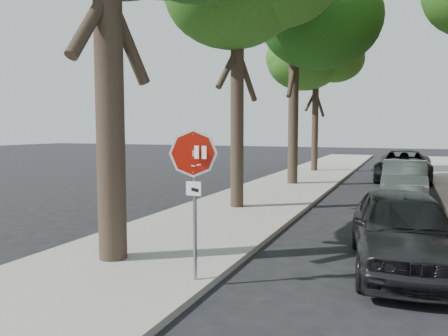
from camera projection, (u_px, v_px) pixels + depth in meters
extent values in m
plane|color=black|center=(233.00, 292.00, 7.32)|extent=(120.00, 120.00, 0.00)
cube|color=gray|center=(279.00, 189.00, 19.31)|extent=(4.00, 55.00, 0.12)
cube|color=#9E9384|center=(326.00, 192.00, 18.53)|extent=(0.12, 55.00, 0.13)
cube|color=#9E9384|center=(441.00, 198.00, 16.84)|extent=(0.12, 55.00, 0.13)
cylinder|color=gray|center=(195.00, 206.00, 7.47)|extent=(0.06, 0.06, 2.60)
cube|color=#99999E|center=(194.00, 153.00, 7.36)|extent=(0.05, 0.06, 0.10)
cylinder|color=#99999E|center=(194.00, 153.00, 7.36)|extent=(0.76, 0.32, 0.82)
cylinder|color=white|center=(193.00, 153.00, 7.34)|extent=(0.76, 0.32, 0.82)
cylinder|color=#B31306|center=(193.00, 153.00, 7.34)|extent=(0.68, 0.29, 0.74)
cube|color=white|center=(182.00, 152.00, 7.41)|extent=(0.08, 0.00, 0.22)
cube|color=white|center=(189.00, 152.00, 7.35)|extent=(0.08, 0.00, 0.22)
cube|color=white|center=(197.00, 152.00, 7.30)|extent=(0.08, 0.00, 0.22)
cube|color=white|center=(204.00, 152.00, 7.25)|extent=(0.08, 0.00, 0.22)
cube|color=silver|center=(187.00, 164.00, 7.39)|extent=(0.08, 0.00, 0.03)
cube|color=silver|center=(193.00, 166.00, 7.35)|extent=(0.08, 0.00, 0.03)
cube|color=silver|center=(199.00, 165.00, 7.30)|extent=(0.08, 0.00, 0.03)
cube|color=white|center=(194.00, 189.00, 7.40)|extent=(0.28, 0.02, 0.24)
cube|color=black|center=(195.00, 190.00, 7.38)|extent=(0.15, 0.00, 0.08)
cylinder|color=black|center=(108.00, 18.00, 8.42)|extent=(0.56, 0.56, 9.50)
cylinder|color=black|center=(237.00, 64.00, 14.32)|extent=(0.44, 0.44, 9.50)
ellipsoid|color=#164F12|center=(224.00, 2.00, 15.16)|extent=(3.99, 3.99, 3.19)
cylinder|color=black|center=(294.00, 78.00, 20.66)|extent=(0.48, 0.48, 10.00)
ellipsoid|color=#143F0C|center=(295.00, 18.00, 20.41)|extent=(4.62, 4.62, 3.70)
ellipsoid|color=#143F0C|center=(282.00, 32.00, 21.54)|extent=(4.20, 4.20, 3.36)
cylinder|color=black|center=(315.00, 99.00, 27.26)|extent=(0.40, 0.40, 9.00)
ellipsoid|color=#164F12|center=(316.00, 58.00, 27.03)|extent=(4.16, 4.16, 3.33)
ellipsoid|color=#164F12|center=(331.00, 39.00, 26.06)|extent=(3.40, 3.40, 2.72)
ellipsoid|color=#164F12|center=(307.00, 66.00, 28.05)|extent=(3.78, 3.78, 3.02)
imported|color=black|center=(402.00, 229.00, 8.49)|extent=(2.42, 4.79, 1.56)
imported|color=#ABACB3|center=(404.00, 180.00, 16.99)|extent=(1.61, 4.56, 1.50)
imported|color=black|center=(404.00, 166.00, 22.83)|extent=(2.79, 5.86, 1.62)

